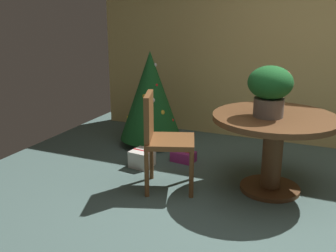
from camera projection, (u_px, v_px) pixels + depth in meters
ground_plane at (288, 225)px, 3.22m from camera, size 6.60×6.60×0.00m
back_wall_panel at (320, 44)px, 4.78m from camera, size 6.00×0.10×2.60m
round_dining_table at (274, 135)px, 3.68m from camera, size 1.16×1.16×0.76m
flower_vase at (270, 88)px, 3.51m from camera, size 0.40×0.40×0.47m
wooden_chair_left at (162, 136)px, 3.75m from camera, size 0.59×0.58×0.95m
holiday_tree at (151, 96)px, 4.97m from camera, size 0.80×0.80×1.21m
gift_box_purple at (183, 156)px, 4.55m from camera, size 0.28×0.21×0.12m
gift_box_cream at (142, 158)px, 4.40m from camera, size 0.25×0.27×0.19m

